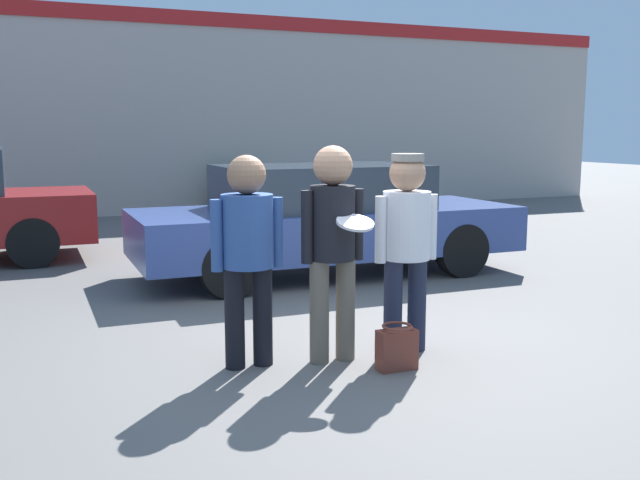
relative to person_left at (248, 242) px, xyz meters
name	(u,v)px	position (x,y,z in m)	size (l,w,h in m)	color
ground_plane	(327,350)	(0.71, 0.15, -0.96)	(56.00, 56.00, 0.00)	#5B5956
storefront_building	(134,112)	(0.71, 10.47, 1.22)	(24.00, 0.22, 4.29)	#B2A89E
person_left	(248,242)	(0.00, 0.00, 0.00)	(0.56, 0.39, 1.60)	black
person_middle_with_frisbee	(333,235)	(0.64, -0.12, 0.04)	(0.51, 0.56, 1.67)	#665B4C
person_right	(406,234)	(1.28, -0.12, 0.01)	(0.55, 0.38, 1.60)	#1E2338
parked_car_near	(325,219)	(1.92, 3.04, -0.26)	(4.73, 1.79, 1.36)	#334784
shrub	(238,188)	(2.71, 9.72, -0.40)	(1.12, 1.12, 1.12)	#285B2D
handbag	(397,348)	(1.00, -0.50, -0.79)	(0.30, 0.23, 0.34)	brown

